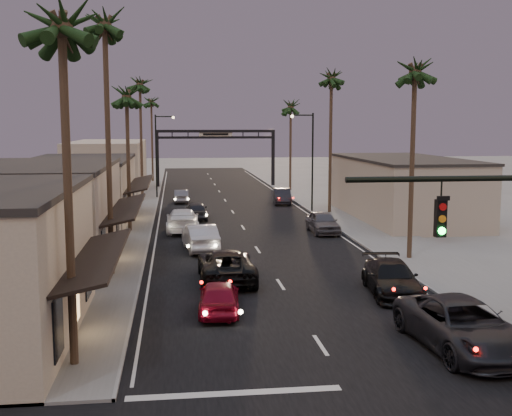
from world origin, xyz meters
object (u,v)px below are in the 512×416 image
object	(u,v)px
palm_lc	(126,90)
oncoming_pickup	(226,265)
streetlight_right	(310,154)
oncoming_silver	(200,237)
palm_rc	(291,103)
palm_far	(151,99)
oncoming_red	(219,296)
palm_ra	(415,64)
palm_rb	(332,73)
curbside_near	(463,326)
palm_ld	(140,80)
curbside_black	(392,278)
streetlight_left	(159,149)
palm_lb	(104,17)
arch	(216,143)
palm_la	(61,13)

from	to	relation	value
palm_lc	oncoming_pickup	world-z (taller)	palm_lc
streetlight_right	oncoming_silver	xyz separation A→B (m)	(-10.58, -16.65, -4.48)
palm_rc	palm_far	size ratio (longest dim) A/B	0.92
palm_lc	oncoming_red	bearing A→B (deg)	-76.38
palm_ra	palm_rb	world-z (taller)	palm_rb
palm_lc	palm_far	world-z (taller)	palm_far
palm_ra	curbside_near	size ratio (longest dim) A/B	2.05
palm_lc	curbside_near	xyz separation A→B (m)	(13.52, -27.07, -9.57)
palm_lc	palm_ld	bearing A→B (deg)	90.00
palm_rb	oncoming_pickup	xyz separation A→B (m)	(-11.26, -23.97, -11.58)
oncoming_pickup	curbside_black	size ratio (longest dim) A/B	1.11
oncoming_pickup	curbside_black	xyz separation A→B (m)	(7.56, -3.54, -0.05)
palm_ld	palm_far	distance (m)	23.02
palm_lc	palm_ra	world-z (taller)	palm_ra
streetlight_left	palm_lb	size ratio (longest dim) A/B	0.59
arch	oncoming_red	size ratio (longest dim) A/B	3.58
arch	palm_rb	bearing A→B (deg)	-71.70
palm_rc	curbside_near	size ratio (longest dim) A/B	1.89
streetlight_right	palm_rc	size ratio (longest dim) A/B	0.74
oncoming_pickup	palm_ra	bearing A→B (deg)	-160.40
streetlight_left	palm_far	xyz separation A→B (m)	(-1.38, 20.00, 6.11)
oncoming_pickup	palm_lb	bearing A→B (deg)	-18.19
arch	curbside_black	bearing A→B (deg)	-84.76
streetlight_right	curbside_near	distance (m)	36.39
curbside_near	curbside_black	distance (m)	7.55
palm_la	palm_far	bearing A→B (deg)	89.75
palm_rb	palm_ra	bearing A→B (deg)	-90.00
palm_la	palm_far	distance (m)	69.00
arch	oncoming_silver	xyz separation A→B (m)	(-3.66, -41.65, -4.68)
arch	oncoming_silver	size ratio (longest dim) A/B	2.95
palm_far	curbside_black	size ratio (longest dim) A/B	2.44
streetlight_right	palm_la	xyz separation A→B (m)	(-15.52, -36.00, 6.11)
oncoming_pickup	oncoming_silver	xyz separation A→B (m)	(-1.01, 8.32, 0.02)
palm_rc	palm_rb	bearing A→B (deg)	-90.00
streetlight_right	curbside_near	world-z (taller)	streetlight_right
palm_lc	palm_far	size ratio (longest dim) A/B	0.92
palm_rc	oncoming_red	bearing A→B (deg)	-103.63
palm_la	palm_ld	xyz separation A→B (m)	(-0.00, 46.00, 0.97)
oncoming_red	curbside_near	world-z (taller)	curbside_near
oncoming_pickup	palm_rc	bearing A→B (deg)	-104.19
palm_rb	oncoming_red	size ratio (longest dim) A/B	3.35
streetlight_right	oncoming_pickup	distance (m)	27.12
palm_ra	curbside_black	bearing A→B (deg)	-116.17
streetlight_right	curbside_black	xyz separation A→B (m)	(-2.01, -28.51, -4.54)
palm_lc	palm_rb	world-z (taller)	palm_rb
streetlight_left	curbside_black	xyz separation A→B (m)	(11.83, -41.51, -4.54)
palm_ld	oncoming_pickup	bearing A→B (deg)	-80.35
palm_rb	streetlight_right	bearing A→B (deg)	149.24
palm_rb	oncoming_red	distance (m)	33.91
oncoming_silver	streetlight_left	bearing A→B (deg)	-89.88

